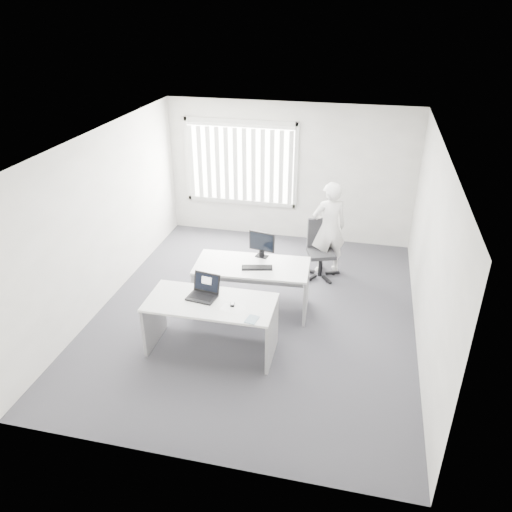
% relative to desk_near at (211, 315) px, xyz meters
% --- Properties ---
extents(ground, '(6.00, 6.00, 0.00)m').
position_rel_desk_near_xyz_m(ground, '(0.40, 1.06, -0.59)').
color(ground, '#45444B').
rests_on(ground, ground).
extents(wall_back, '(5.00, 0.02, 2.80)m').
position_rel_desk_near_xyz_m(wall_back, '(0.40, 4.06, 0.81)').
color(wall_back, silver).
rests_on(wall_back, ground).
extents(wall_front, '(5.00, 0.02, 2.80)m').
position_rel_desk_near_xyz_m(wall_front, '(0.40, -1.94, 0.81)').
color(wall_front, silver).
rests_on(wall_front, ground).
extents(wall_left, '(0.02, 6.00, 2.80)m').
position_rel_desk_near_xyz_m(wall_left, '(-2.10, 1.06, 0.81)').
color(wall_left, silver).
rests_on(wall_left, ground).
extents(wall_right, '(0.02, 6.00, 2.80)m').
position_rel_desk_near_xyz_m(wall_right, '(2.90, 1.06, 0.81)').
color(wall_right, silver).
rests_on(wall_right, ground).
extents(ceiling, '(5.00, 6.00, 0.02)m').
position_rel_desk_near_xyz_m(ceiling, '(0.40, 1.06, 2.21)').
color(ceiling, silver).
rests_on(ceiling, wall_back).
extents(window, '(2.32, 0.06, 1.76)m').
position_rel_desk_near_xyz_m(window, '(-0.60, 4.02, 0.96)').
color(window, beige).
rests_on(window, wall_back).
extents(blinds, '(2.20, 0.10, 1.50)m').
position_rel_desk_near_xyz_m(blinds, '(-0.60, 3.96, 0.93)').
color(blinds, white).
rests_on(blinds, wall_back).
extents(desk_near, '(1.80, 0.86, 0.82)m').
position_rel_desk_near_xyz_m(desk_near, '(0.00, 0.00, 0.00)').
color(desk_near, silver).
rests_on(desk_near, ground).
extents(desk_far, '(1.84, 0.95, 0.81)m').
position_rel_desk_near_xyz_m(desk_far, '(0.31, 1.16, -0.00)').
color(desk_far, silver).
rests_on(desk_far, ground).
extents(office_chair, '(0.76, 0.76, 1.05)m').
position_rel_desk_near_xyz_m(office_chair, '(1.26, 2.55, -0.26)').
color(office_chair, black).
rests_on(office_chair, ground).
extents(person, '(0.75, 0.65, 1.74)m').
position_rel_desk_near_xyz_m(person, '(1.36, 2.71, 0.28)').
color(person, silver).
rests_on(person, ground).
extents(laptop, '(0.44, 0.41, 0.31)m').
position_rel_desk_near_xyz_m(laptop, '(-0.14, 0.05, 0.38)').
color(laptop, black).
rests_on(laptop, desk_near).
extents(paper_sheet, '(0.34, 0.26, 0.00)m').
position_rel_desk_near_xyz_m(paper_sheet, '(0.35, -0.10, 0.23)').
color(paper_sheet, white).
rests_on(paper_sheet, desk_near).
extents(mouse, '(0.07, 0.10, 0.04)m').
position_rel_desk_near_xyz_m(mouse, '(0.32, -0.03, 0.25)').
color(mouse, '#BCBCBF').
rests_on(mouse, paper_sheet).
extents(booklet, '(0.17, 0.22, 0.01)m').
position_rel_desk_near_xyz_m(booklet, '(0.66, -0.30, 0.23)').
color(booklet, white).
rests_on(booklet, desk_near).
extents(keyboard, '(0.50, 0.26, 0.02)m').
position_rel_desk_near_xyz_m(keyboard, '(0.42, 1.07, 0.24)').
color(keyboard, black).
rests_on(keyboard, desk_far).
extents(monitor, '(0.45, 0.21, 0.43)m').
position_rel_desk_near_xyz_m(monitor, '(0.40, 1.48, 0.44)').
color(monitor, black).
rests_on(monitor, desk_far).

